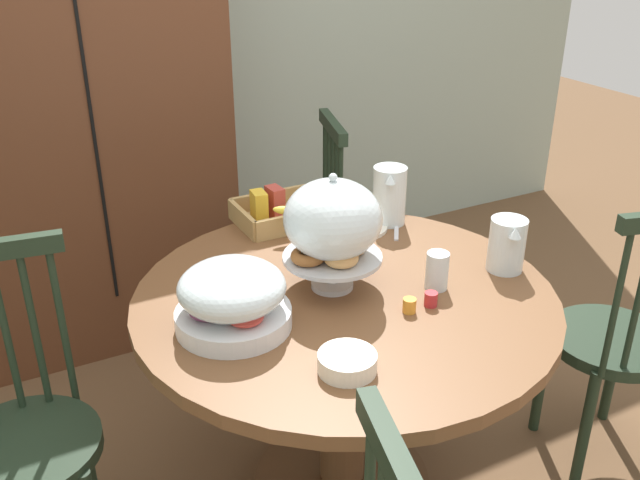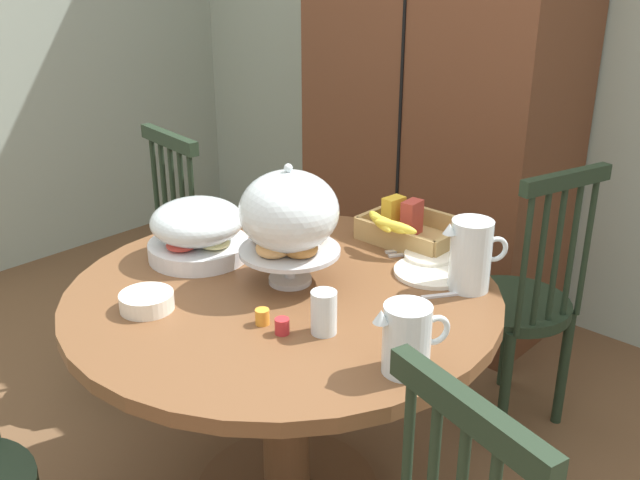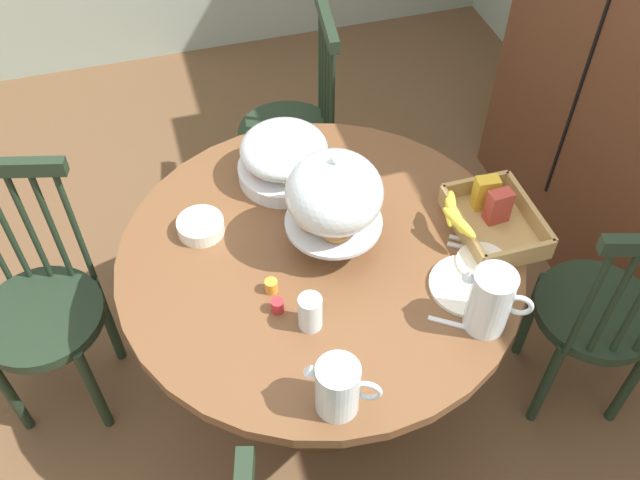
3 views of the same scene
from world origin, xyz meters
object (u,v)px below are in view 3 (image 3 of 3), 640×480
object	(u,v)px
windsor_chair_far_side	(293,133)
pastry_stand_with_dome	(334,196)
china_plate_small	(482,262)
drinking_glass	(310,312)
milk_pitcher	(338,389)
windsor_chair_near_window	(43,310)
cereal_basket	(489,217)
dining_table	(320,296)
fruit_platter_covered	(284,156)
china_plate_large	(468,286)
cereal_bowl	(201,226)
windsor_chair_facing_door	(599,316)
orange_juice_pitcher	(490,303)

from	to	relation	value
windsor_chair_far_side	pastry_stand_with_dome	size ratio (longest dim) A/B	2.83
china_plate_small	drinking_glass	size ratio (longest dim) A/B	1.36
milk_pitcher	windsor_chair_near_window	bearing A→B (deg)	-134.17
windsor_chair_near_window	cereal_basket	world-z (taller)	windsor_chair_near_window
pastry_stand_with_dome	china_plate_small	size ratio (longest dim) A/B	2.29
dining_table	fruit_platter_covered	size ratio (longest dim) A/B	3.96
pastry_stand_with_dome	fruit_platter_covered	size ratio (longest dim) A/B	1.15
pastry_stand_with_dome	milk_pitcher	world-z (taller)	pastry_stand_with_dome
fruit_platter_covered	china_plate_small	size ratio (longest dim) A/B	2.00
china_plate_large	cereal_bowl	distance (m)	0.80
fruit_platter_covered	cereal_bowl	size ratio (longest dim) A/B	2.14
windsor_chair_facing_door	pastry_stand_with_dome	size ratio (longest dim) A/B	2.83
windsor_chair_far_side	milk_pitcher	bearing A→B (deg)	-10.11
fruit_platter_covered	china_plate_large	size ratio (longest dim) A/B	1.36
orange_juice_pitcher	china_plate_small	bearing A→B (deg)	156.51
pastry_stand_with_dome	china_plate_large	xyz separation A→B (m)	(0.26, 0.32, -0.19)
china_plate_large	windsor_chair_facing_door	bearing A→B (deg)	86.02
pastry_stand_with_dome	drinking_glass	xyz separation A→B (m)	(0.26, -0.14, -0.14)
windsor_chair_near_window	china_plate_large	bearing A→B (deg)	68.03
cereal_bowl	drinking_glass	bearing A→B (deg)	27.89
windsor_chair_far_side	milk_pitcher	xyz separation A→B (m)	(1.37, -0.24, 0.36)
fruit_platter_covered	orange_juice_pitcher	distance (m)	0.80
windsor_chair_near_window	china_plate_small	world-z (taller)	windsor_chair_near_window
milk_pitcher	cereal_basket	distance (m)	0.76
windsor_chair_near_window	orange_juice_pitcher	xyz separation A→B (m)	(0.62, 1.21, 0.38)
milk_pitcher	dining_table	bearing A→B (deg)	168.50
cereal_basket	china_plate_large	world-z (taller)	cereal_basket
cereal_basket	drinking_glass	bearing A→B (deg)	-72.17
china_plate_small	dining_table	bearing A→B (deg)	-113.30
milk_pitcher	windsor_chair_far_side	bearing A→B (deg)	169.89
windsor_chair_far_side	cereal_basket	size ratio (longest dim) A/B	3.09
windsor_chair_near_window	windsor_chair_far_side	bearing A→B (deg)	122.25
dining_table	windsor_chair_far_side	distance (m)	0.90
pastry_stand_with_dome	drinking_glass	distance (m)	0.33
cereal_bowl	drinking_glass	world-z (taller)	drinking_glass
pastry_stand_with_dome	cereal_basket	distance (m)	0.49
milk_pitcher	cereal_bowl	world-z (taller)	milk_pitcher
orange_juice_pitcher	milk_pitcher	world-z (taller)	orange_juice_pitcher
orange_juice_pitcher	cereal_bowl	distance (m)	0.86
drinking_glass	china_plate_small	bearing A→B (deg)	96.12
windsor_chair_far_side	cereal_bowl	distance (m)	0.90
dining_table	china_plate_small	distance (m)	0.52
pastry_stand_with_dome	drinking_glass	world-z (taller)	pastry_stand_with_dome
cereal_basket	milk_pitcher	bearing A→B (deg)	-53.99
fruit_platter_covered	cereal_basket	xyz separation A→B (m)	(0.39, 0.53, -0.04)
milk_pitcher	china_plate_small	bearing A→B (deg)	119.96
pastry_stand_with_dome	fruit_platter_covered	xyz separation A→B (m)	(-0.32, -0.06, -0.11)
windsor_chair_near_window	windsor_chair_far_side	distance (m)	1.19
fruit_platter_covered	china_plate_large	world-z (taller)	fruit_platter_covered
china_plate_small	fruit_platter_covered	bearing A→B (deg)	-139.63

